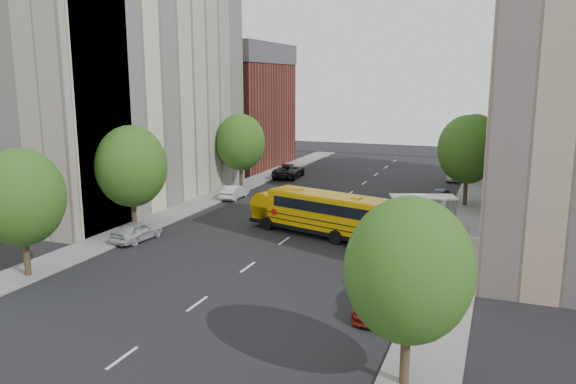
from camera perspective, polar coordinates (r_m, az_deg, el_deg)
The scene contains 23 objects.
ground at distance 41.12m, azimuth 0.62°, elevation -4.26°, with size 120.00×120.00×0.00m, color black.
sidewalk_left at distance 50.35m, azimuth -9.72°, elevation -1.44°, with size 3.00×80.00×0.12m, color slate.
sidewalk_right at distance 43.60m, azimuth 17.35°, elevation -3.79°, with size 3.00×80.00×0.12m, color slate.
lane_markings at distance 50.33m, azimuth 4.59°, elevation -1.38°, with size 0.15×64.00×0.01m, color silver.
building_left_cream at distance 53.58m, azimuth -15.61°, elevation 9.81°, with size 10.00×26.00×20.00m, color beige.
building_left_redbrick at distance 72.61m, azimuth -5.05°, elevation 7.71°, with size 10.00×15.00×13.00m, color maroon.
building_left_near at distance 45.61m, azimuth -23.40°, elevation 7.21°, with size 10.00×7.00×17.00m, color beige.
building_right_far at distance 57.33m, azimuth 25.49°, elevation 8.20°, with size 10.00×22.00×18.00m, color beige.
building_right_sidewall at distance 46.37m, azimuth 26.45°, elevation 7.63°, with size 10.10×0.30×18.00m, color brown.
street_tree_0 at distance 34.49m, azimuth -25.48°, elevation -0.50°, with size 4.80×4.80×7.41m.
street_tree_1 at distance 41.82m, azimuth -15.63°, elevation 2.53°, with size 5.12×5.12×7.90m.
street_tree_2 at distance 57.16m, azimuth -4.85°, elevation 5.05°, with size 4.99×4.99×7.71m.
street_tree_3 at distance 20.43m, azimuth 12.17°, elevation -7.79°, with size 4.61×4.61×7.11m.
street_tree_4 at distance 51.56m, azimuth 17.81°, elevation 4.14°, with size 5.25×5.25×8.10m.
street_tree_5 at distance 63.51m, azimuth 18.46°, elevation 5.02°, with size 4.86×4.86×7.51m.
school_bus at distance 40.44m, azimuth 3.13°, elevation -1.93°, with size 11.56×5.72×3.19m.
safari_truck at distance 43.13m, azimuth 12.94°, elevation -1.97°, with size 6.28×3.91×2.54m.
parked_car_0 at distance 40.56m, azimuth -15.10°, elevation -3.86°, with size 1.64×4.07×1.39m, color #BABCC1.
parked_car_1 at distance 53.28m, azimuth -5.47°, elevation 0.03°, with size 1.38×3.96×1.31m, color beige.
parked_car_2 at distance 64.41m, azimuth 0.09°, elevation 2.19°, with size 2.66×5.77×1.60m, color black.
parked_car_3 at distance 28.09m, azimuth 9.48°, elevation -10.34°, with size 2.12×5.21×1.51m, color maroon.
parked_car_4 at distance 52.73m, azimuth 15.16°, elevation -0.42°, with size 1.57×3.89×1.33m, color #303D54.
parked_car_5 at distance 65.08m, azimuth 16.58°, elevation 1.66°, with size 1.35×3.87×1.28m, color gray.
Camera 1 is at (13.77, -37.13, 11.07)m, focal length 35.00 mm.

